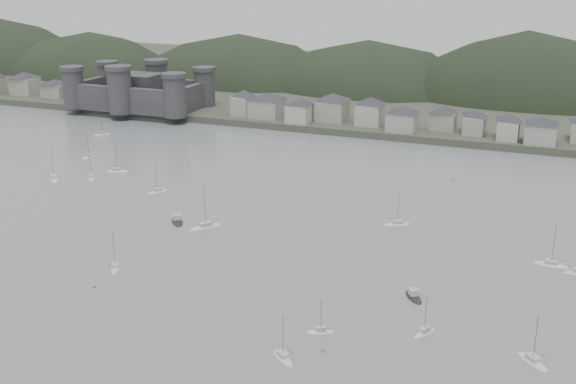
% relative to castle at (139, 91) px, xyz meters
% --- Properties ---
extents(ground, '(900.00, 900.00, 0.00)m').
position_rel_castle_xyz_m(ground, '(120.00, -179.80, -10.96)').
color(ground, slate).
rests_on(ground, ground).
extents(far_shore_land, '(900.00, 250.00, 3.00)m').
position_rel_castle_xyz_m(far_shore_land, '(120.00, 115.20, -9.46)').
color(far_shore_land, '#383D2D').
rests_on(far_shore_land, ground).
extents(forested_ridge, '(851.55, 103.94, 102.57)m').
position_rel_castle_xyz_m(forested_ridge, '(124.83, 89.60, -22.25)').
color(forested_ridge, black).
rests_on(forested_ridge, ground).
extents(castle, '(66.00, 43.00, 20.00)m').
position_rel_castle_xyz_m(castle, '(0.00, 0.00, 0.00)').
color(castle, '#353537').
rests_on(castle, far_shore_land).
extents(waterfront_town, '(451.48, 28.46, 12.92)m').
position_rel_castle_xyz_m(waterfront_town, '(170.59, 3.54, -2.30)').
color(waterfront_town, gray).
rests_on(waterfront_town, far_shore_land).
extents(sailboat_lead, '(8.46, 9.96, 13.63)m').
position_rel_castle_xyz_m(sailboat_lead, '(103.92, -126.28, -10.80)').
color(sailboat_lead, silver).
rests_on(sailboat_lead, ground).
extents(moored_fleet, '(251.13, 166.21, 13.79)m').
position_rel_castle_xyz_m(moored_fleet, '(99.09, -126.62, -10.79)').
color(moored_fleet, silver).
rests_on(moored_fleet, ground).
extents(motor_launch_near, '(6.08, 7.18, 3.69)m').
position_rel_castle_xyz_m(motor_launch_near, '(166.90, -146.84, -10.67)').
color(motor_launch_near, black).
rests_on(motor_launch_near, ground).
extents(motor_launch_far, '(7.55, 8.41, 3.99)m').
position_rel_castle_xyz_m(motor_launch_far, '(94.21, -125.14, -10.68)').
color(motor_launch_far, black).
rests_on(motor_launch_far, ground).
extents(mooring_buoys, '(153.04, 128.48, 0.70)m').
position_rel_castle_xyz_m(mooring_buoys, '(113.00, -113.87, -10.81)').
color(mooring_buoys, '#B3563B').
rests_on(mooring_buoys, ground).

